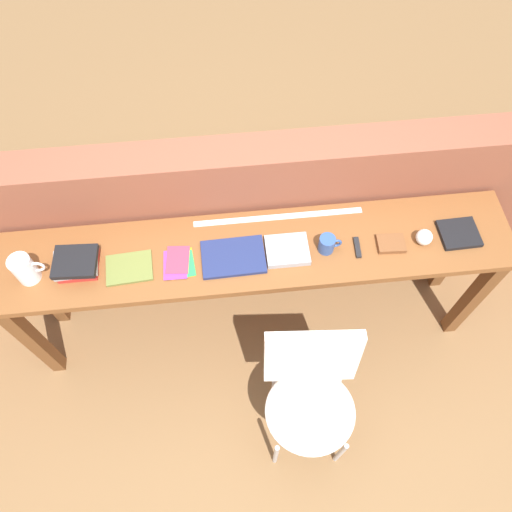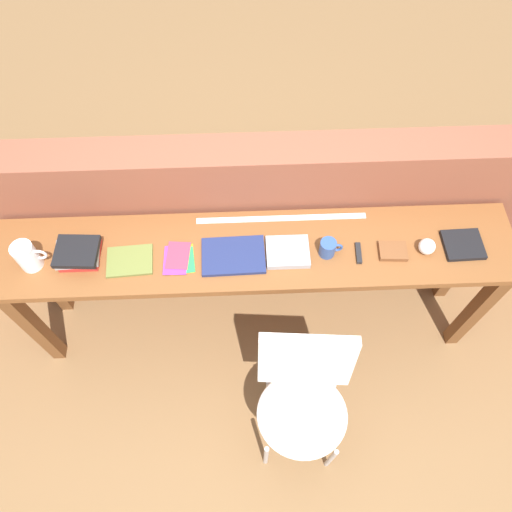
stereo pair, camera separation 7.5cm
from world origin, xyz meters
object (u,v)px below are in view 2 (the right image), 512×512
chair_white_moulded (303,396)px  leather_journal_brown (393,251)px  pitcher_white (27,256)px  multitool_folded (359,253)px  sports_ball_small (427,246)px  magazine_cycling (130,261)px  pamphlet_pile_colourful (180,259)px  book_stack_leftmost (78,253)px  mug (328,248)px  book_repair_rightmost (463,245)px  book_open_centre (233,256)px

chair_white_moulded → leather_journal_brown: 0.81m
pitcher_white → multitool_folded: bearing=-0.2°
pitcher_white → sports_ball_small: size_ratio=2.36×
chair_white_moulded → leather_journal_brown: bearing=52.1°
magazine_cycling → multitool_folded: bearing=-3.6°
pitcher_white → pamphlet_pile_colourful: pitcher_white is taller
book_stack_leftmost → mug: bearing=-0.9°
pitcher_white → book_stack_leftmost: (0.21, 0.03, -0.03)m
chair_white_moulded → leather_journal_brown: (0.44, 0.57, 0.37)m
pitcher_white → pamphlet_pile_colourful: bearing=-0.0°
leather_journal_brown → book_stack_leftmost: bearing=-178.0°
book_stack_leftmost → mug: 1.16m
leather_journal_brown → book_repair_rightmost: 0.34m
pitcher_white → sports_ball_small: (1.84, 0.00, -0.04)m
pitcher_white → magazine_cycling: 0.45m
pitcher_white → multitool_folded: size_ratio=1.67×
magazine_cycling → book_open_centre: 0.48m
book_open_centre → mug: size_ratio=2.69×
chair_white_moulded → book_open_centre: book_open_centre is taller
book_stack_leftmost → magazine_cycling: bearing=-7.2°
magazine_cycling → multitool_folded: (1.07, -0.00, 0.00)m
mug → multitool_folded: bearing=-4.6°
book_stack_leftmost → pamphlet_pile_colourful: 0.47m
magazine_cycling → book_repair_rightmost: 1.57m
book_repair_rightmost → pitcher_white: bearing=179.1°
magazine_cycling → leather_journal_brown: 1.23m
multitool_folded → sports_ball_small: 0.32m
chair_white_moulded → pitcher_white: size_ratio=4.85×
pitcher_white → magazine_cycling: size_ratio=0.87×
book_stack_leftmost → multitool_folded: (1.31, -0.03, -0.03)m
chair_white_moulded → book_open_centre: (-0.31, 0.57, 0.36)m
book_stack_leftmost → book_repair_rightmost: book_stack_leftmost is taller
pamphlet_pile_colourful → multitool_folded: (0.84, -0.00, 0.00)m
book_open_centre → magazine_cycling: bearing=179.6°
pamphlet_pile_colourful → sports_ball_small: bearing=0.1°
magazine_cycling → sports_ball_small: (1.39, 0.00, 0.03)m
magazine_cycling → mug: bearing=-2.9°
book_stack_leftmost → pamphlet_pile_colourful: (0.46, -0.03, -0.04)m
magazine_cycling → pamphlet_pile_colourful: size_ratio=1.17×
sports_ball_small → chair_white_moulded: bearing=-136.3°
pamphlet_pile_colourful → book_open_centre: bearing=0.9°
book_stack_leftmost → leather_journal_brown: bearing=-1.1°
book_open_centre → chair_white_moulded: bearing=-62.9°
book_repair_rightmost → pamphlet_pile_colourful: bearing=179.4°
book_stack_leftmost → pamphlet_pile_colourful: book_stack_leftmost is taller
magazine_cycling → book_repair_rightmost: (1.57, 0.02, 0.00)m
pamphlet_pile_colourful → mug: size_ratio=1.64×
pitcher_white → book_open_centre: size_ratio=0.62×
book_stack_leftmost → book_open_centre: (0.72, -0.02, -0.03)m
chair_white_moulded → pitcher_white: bearing=155.3°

